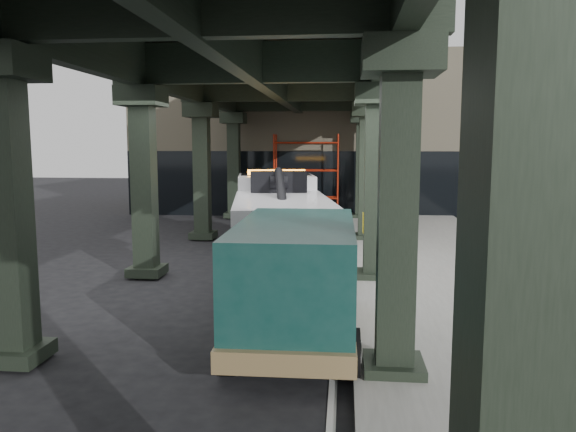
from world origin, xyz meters
The scene contains 8 objects.
ground centered at (0.00, 0.00, 0.00)m, with size 90.00×90.00×0.00m, color black.
sidewalk centered at (4.50, 2.00, 0.07)m, with size 5.00×40.00×0.15m, color gray.
lane_stripe centered at (1.70, 2.00, 0.01)m, with size 0.12×38.00×0.01m, color silver.
viaduct centered at (-0.40, 2.00, 5.46)m, with size 7.40×32.00×6.40m.
building centered at (2.00, 20.00, 4.00)m, with size 22.00×10.00×8.00m, color #C6B793.
scaffolding centered at (0.00, 14.64, 2.11)m, with size 3.08×0.88×4.00m.
tow_truck centered at (-0.07, 3.94, 1.39)m, with size 3.70×8.96×2.86m.
towed_van centered at (1.00, -2.36, 1.18)m, with size 2.23×5.42×2.19m.
Camera 1 is at (1.83, -12.22, 3.53)m, focal length 35.00 mm.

